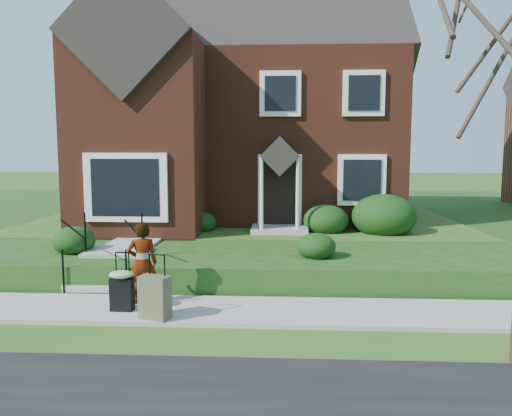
# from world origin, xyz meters

# --- Properties ---
(ground) EXTENTS (120.00, 120.00, 0.00)m
(ground) POSITION_xyz_m (0.00, 0.00, 0.00)
(ground) COLOR #2D5119
(ground) RESTS_ON ground
(sidewalk) EXTENTS (60.00, 1.60, 0.08)m
(sidewalk) POSITION_xyz_m (0.00, 0.00, 0.04)
(sidewalk) COLOR #9E9B93
(sidewalk) RESTS_ON ground
(terrace) EXTENTS (44.00, 20.00, 0.60)m
(terrace) POSITION_xyz_m (4.00, 10.90, 0.30)
(terrace) COLOR #153E11
(terrace) RESTS_ON ground
(walkway) EXTENTS (1.20, 6.00, 0.06)m
(walkway) POSITION_xyz_m (-2.50, 5.00, 0.63)
(walkway) COLOR #9E9B93
(walkway) RESTS_ON terrace
(main_house) EXTENTS (10.40, 10.20, 9.40)m
(main_house) POSITION_xyz_m (-0.21, 9.61, 5.26)
(main_house) COLOR maroon
(main_house) RESTS_ON terrace
(front_steps) EXTENTS (1.40, 2.02, 1.50)m
(front_steps) POSITION_xyz_m (-2.50, 1.84, 0.47)
(front_steps) COLOR #9E9B93
(front_steps) RESTS_ON ground
(foundation_shrubs) EXTENTS (10.07, 4.60, 1.27)m
(foundation_shrubs) POSITION_xyz_m (0.86, 5.09, 1.13)
(foundation_shrubs) COLOR black
(foundation_shrubs) RESTS_ON terrace
(woman) EXTENTS (0.64, 0.50, 1.55)m
(woman) POSITION_xyz_m (-1.35, 0.27, 0.85)
(woman) COLOR #999999
(woman) RESTS_ON sidewalk
(suitcase_black) EXTENTS (0.46, 0.38, 1.07)m
(suitcase_black) POSITION_xyz_m (-1.60, -0.19, 0.49)
(suitcase_black) COLOR black
(suitcase_black) RESTS_ON sidewalk
(suitcase_olive) EXTENTS (0.58, 0.45, 1.12)m
(suitcase_olive) POSITION_xyz_m (-0.90, -0.59, 0.45)
(suitcase_olive) COLOR brown
(suitcase_olive) RESTS_ON sidewalk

